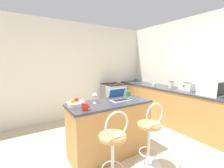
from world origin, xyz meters
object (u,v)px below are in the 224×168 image
toaster (187,87)px  stove_range (113,99)px  fruit_bowl (76,103)px  bar_stool_far (150,137)px  microwave (213,87)px  storage_jar (171,84)px  mug_white (154,85)px  bar_stool_near (113,151)px  mug_blue (136,80)px  mug_red (85,107)px  mug_green (128,93)px  laptop (119,97)px  wine_glass_tall (95,96)px

toaster → stove_range: (-0.85, 1.76, -0.54)m
stove_range → fruit_bowl: size_ratio=3.65×
fruit_bowl → stove_range: bearing=42.9°
toaster → bar_stool_far: bearing=-163.4°
microwave → storage_jar: (-0.00, 0.94, -0.06)m
mug_white → toaster: bearing=-76.7°
bar_stool_near → mug_blue: 3.32m
storage_jar → mug_red: size_ratio=1.67×
mug_green → mug_white: (1.28, 0.50, -0.00)m
mug_blue → laptop: bearing=-137.9°
fruit_bowl → mug_white: size_ratio=2.57×
toaster → mug_blue: (0.04, 1.79, -0.04)m
toaster → mug_white: size_ratio=2.86×
wine_glass_tall → microwave: bearing=-17.4°
wine_glass_tall → storage_jar: bearing=6.2°
wine_glass_tall → mug_blue: (2.28, 1.63, -0.08)m
bar_stool_near → mug_red: 0.67m
bar_stool_near → wine_glass_tall: bearing=83.4°
bar_stool_near → laptop: bearing=50.3°
laptop → toaster: (1.79, -0.13, 0.03)m
bar_stool_far → mug_blue: (1.73, 2.29, 0.48)m
bar_stool_far → storage_jar: size_ratio=5.68×
bar_stool_near → toaster: bearing=12.3°
microwave → toaster: microwave is taller
bar_stool_near → fruit_bowl: (-0.22, 0.70, 0.47)m
mug_blue → mug_red: mug_red is taller
wine_glass_tall → toaster: bearing=-4.0°
wine_glass_tall → mug_blue: bearing=35.6°
wine_glass_tall → fruit_bowl: wine_glass_tall is taller
mug_green → microwave: bearing=-30.1°
laptop → toaster: laptop is taller
microwave → storage_jar: bearing=90.2°
mug_blue → storage_jar: bearing=-92.4°
mug_red → mug_green: bearing=20.7°
toaster → bar_stool_near: bearing=-167.7°
bar_stool_far → mug_red: bearing=153.0°
mug_white → mug_blue: bearing=76.5°
stove_range → mug_white: (0.66, -0.96, 0.50)m
mug_green → fruit_bowl: (-1.07, -0.11, -0.01)m
bar_stool_far → mug_red: mug_red is taller
laptop → mug_green: (0.33, 0.18, -0.00)m
fruit_bowl → mug_white: (2.35, 0.61, 0.01)m
laptop → mug_blue: size_ratio=3.60×
bar_stool_near → wine_glass_tall: (0.08, 0.66, 0.56)m
laptop → mug_blue: bearing=42.1°
microwave → fruit_bowl: (-2.53, 0.74, -0.11)m
stove_range → mug_green: mug_green is taller
laptop → wine_glass_tall: bearing=176.1°
laptop → fruit_bowl: (-0.74, 0.07, -0.01)m
bar_stool_far → fruit_bowl: 1.20m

